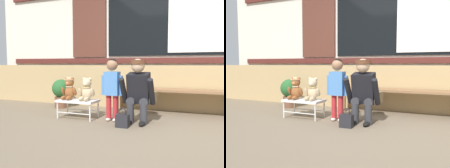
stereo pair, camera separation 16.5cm
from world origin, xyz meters
TOP-DOWN VIEW (x-y plane):
  - ground_plane at (0.00, 0.00)m, footprint 60.00×60.00m
  - brick_low_wall at (0.00, 1.43)m, footprint 8.20×0.25m
  - shop_facade at (0.00, 1.94)m, footprint 8.36×0.26m
  - wooden_bench_long at (0.29, 1.06)m, footprint 2.10×0.40m
  - small_display_bench at (-1.08, 0.19)m, footprint 0.64×0.36m
  - teddy_bear_with_hat at (-1.24, 0.19)m, footprint 0.28×0.27m
  - teddy_bear_plain at (-0.92, 0.19)m, footprint 0.28×0.26m
  - child_standing at (-0.49, 0.20)m, footprint 0.35×0.18m
  - adult_crouching at (-0.08, 0.24)m, footprint 0.50×0.49m
  - handbag_on_ground at (-0.23, -0.09)m, footprint 0.18×0.11m
  - potted_plant at (-1.85, 0.88)m, footprint 0.36×0.36m

SIDE VIEW (x-z plane):
  - ground_plane at x=0.00m, z-range 0.00..0.00m
  - handbag_on_ground at x=-0.23m, z-range -0.04..0.23m
  - small_display_bench at x=-1.08m, z-range 0.12..0.42m
  - potted_plant at x=-1.85m, z-range 0.04..0.61m
  - wooden_bench_long at x=0.29m, z-range 0.15..0.59m
  - brick_low_wall at x=0.00m, z-range 0.00..0.85m
  - teddy_bear_plain at x=-0.92m, z-range 0.28..0.65m
  - teddy_bear_with_hat at x=-1.24m, z-range 0.29..0.65m
  - adult_crouching at x=-0.08m, z-range 0.01..0.96m
  - child_standing at x=-0.49m, z-range 0.11..1.07m
  - shop_facade at x=0.00m, z-range 0.00..3.78m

